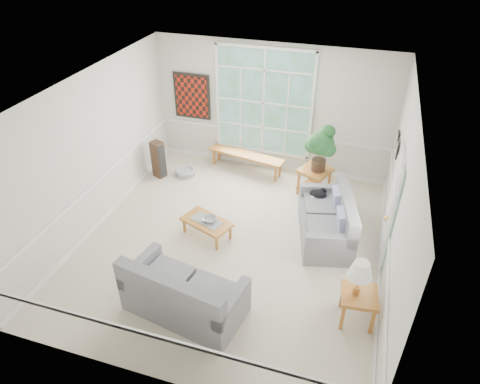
# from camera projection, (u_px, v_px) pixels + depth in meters

# --- Properties ---
(floor) EXTENTS (5.50, 6.00, 0.01)m
(floor) POSITION_uv_depth(u_px,v_px,m) (232.00, 242.00, 8.19)
(floor) COLOR beige
(floor) RESTS_ON ground
(ceiling) EXTENTS (5.50, 6.00, 0.02)m
(ceiling) POSITION_uv_depth(u_px,v_px,m) (230.00, 92.00, 6.51)
(ceiling) COLOR white
(ceiling) RESTS_ON ground
(wall_back) EXTENTS (5.50, 0.02, 3.00)m
(wall_back) POSITION_uv_depth(u_px,v_px,m) (272.00, 109.00, 9.72)
(wall_back) COLOR silver
(wall_back) RESTS_ON ground
(wall_front) EXTENTS (5.50, 0.02, 3.00)m
(wall_front) POSITION_uv_depth(u_px,v_px,m) (150.00, 305.00, 4.97)
(wall_front) COLOR silver
(wall_front) RESTS_ON ground
(wall_left) EXTENTS (0.02, 6.00, 3.00)m
(wall_left) POSITION_uv_depth(u_px,v_px,m) (92.00, 153.00, 8.03)
(wall_left) COLOR silver
(wall_left) RESTS_ON ground
(wall_right) EXTENTS (0.02, 6.00, 3.00)m
(wall_right) POSITION_uv_depth(u_px,v_px,m) (398.00, 203.00, 6.67)
(wall_right) COLOR silver
(wall_right) RESTS_ON ground
(window_back) EXTENTS (2.30, 0.08, 2.40)m
(window_back) POSITION_uv_depth(u_px,v_px,m) (264.00, 103.00, 9.65)
(window_back) COLOR white
(window_back) RESTS_ON wall_back
(entry_door) EXTENTS (0.08, 0.90, 2.10)m
(entry_door) POSITION_uv_depth(u_px,v_px,m) (390.00, 205.00, 7.40)
(entry_door) COLOR white
(entry_door) RESTS_ON floor
(door_sidelight) EXTENTS (0.08, 0.26, 1.90)m
(door_sidelight) POSITION_uv_depth(u_px,v_px,m) (391.00, 222.00, 6.85)
(door_sidelight) COLOR white
(door_sidelight) RESTS_ON wall_right
(wall_art) EXTENTS (0.90, 0.06, 1.10)m
(wall_art) POSITION_uv_depth(u_px,v_px,m) (192.00, 96.00, 10.11)
(wall_art) COLOR #57140B
(wall_art) RESTS_ON wall_back
(wall_frame_near) EXTENTS (0.04, 0.26, 0.32)m
(wall_frame_near) POSITION_uv_depth(u_px,v_px,m) (397.00, 149.00, 8.04)
(wall_frame_near) COLOR black
(wall_frame_near) RESTS_ON wall_right
(wall_frame_far) EXTENTS (0.04, 0.26, 0.32)m
(wall_frame_far) POSITION_uv_depth(u_px,v_px,m) (397.00, 140.00, 8.35)
(wall_frame_far) COLOR black
(wall_frame_far) RESTS_ON wall_right
(loveseat_right) EXTENTS (1.29, 1.91, 0.95)m
(loveseat_right) POSITION_uv_depth(u_px,v_px,m) (326.00, 216.00, 8.08)
(loveseat_right) COLOR slate
(loveseat_right) RESTS_ON floor
(loveseat_front) EXTENTS (1.97, 1.26, 0.99)m
(loveseat_front) POSITION_uv_depth(u_px,v_px,m) (184.00, 287.00, 6.56)
(loveseat_front) COLOR slate
(loveseat_front) RESTS_ON floor
(coffee_table) EXTENTS (1.08, 0.82, 0.36)m
(coffee_table) POSITION_uv_depth(u_px,v_px,m) (207.00, 228.00, 8.26)
(coffee_table) COLOR #A96628
(coffee_table) RESTS_ON floor
(pewter_bowl) EXTENTS (0.33, 0.33, 0.08)m
(pewter_bowl) POSITION_uv_depth(u_px,v_px,m) (209.00, 219.00, 8.14)
(pewter_bowl) COLOR #929397
(pewter_bowl) RESTS_ON coffee_table
(window_bench) EXTENTS (1.91, 0.71, 0.44)m
(window_bench) POSITION_uv_depth(u_px,v_px,m) (246.00, 162.00, 10.29)
(window_bench) COLOR #A96628
(window_bench) RESTS_ON floor
(end_table) EXTENTS (0.80, 0.80, 0.61)m
(end_table) POSITION_uv_depth(u_px,v_px,m) (314.00, 181.00, 9.42)
(end_table) COLOR #A96628
(end_table) RESTS_ON floor
(houseplant) EXTENTS (0.62, 0.62, 1.04)m
(houseplant) POSITION_uv_depth(u_px,v_px,m) (320.00, 149.00, 8.94)
(houseplant) COLOR #205427
(houseplant) RESTS_ON end_table
(side_table) EXTENTS (0.60, 0.60, 0.55)m
(side_table) POSITION_uv_depth(u_px,v_px,m) (357.00, 307.00, 6.52)
(side_table) COLOR #A96628
(side_table) RESTS_ON floor
(table_lamp) EXTENTS (0.40, 0.40, 0.62)m
(table_lamp) POSITION_uv_depth(u_px,v_px,m) (359.00, 279.00, 6.19)
(table_lamp) COLOR silver
(table_lamp) RESTS_ON side_table
(pet_bed) EXTENTS (0.52, 0.52, 0.14)m
(pet_bed) POSITION_uv_depth(u_px,v_px,m) (185.00, 172.00, 10.19)
(pet_bed) COLOR gray
(pet_bed) RESTS_ON floor
(floor_speaker) EXTENTS (0.34, 0.31, 0.89)m
(floor_speaker) POSITION_uv_depth(u_px,v_px,m) (158.00, 159.00, 9.94)
(floor_speaker) COLOR #382519
(floor_speaker) RESTS_ON floor
(cat) EXTENTS (0.37, 0.28, 0.16)m
(cat) POSITION_uv_depth(u_px,v_px,m) (318.00, 194.00, 8.54)
(cat) COLOR black
(cat) RESTS_ON loveseat_right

